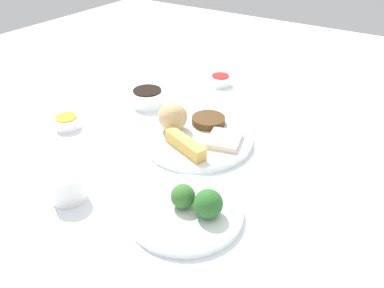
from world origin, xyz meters
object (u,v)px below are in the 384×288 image
(main_plate, at_px, (197,139))
(teacup, at_px, (68,187))
(sauce_ramekin_hot_mustard, at_px, (67,123))
(sauce_ramekin_sweet_and_sour, at_px, (220,81))
(broccoli_plate, at_px, (185,212))
(soy_sauce_bowl, at_px, (148,98))

(main_plate, xyz_separation_m, teacup, (-0.09, -0.30, 0.02))
(main_plate, bearing_deg, teacup, -107.23)
(main_plate, relative_size, sauce_ramekin_hot_mustard, 4.07)
(sauce_ramekin_sweet_and_sour, bearing_deg, sauce_ramekin_hot_mustard, -113.20)
(broccoli_plate, height_order, sauce_ramekin_hot_mustard, sauce_ramekin_hot_mustard)
(main_plate, bearing_deg, sauce_ramekin_sweet_and_sour, 110.67)
(main_plate, height_order, sauce_ramekin_hot_mustard, sauce_ramekin_hot_mustard)
(broccoli_plate, xyz_separation_m, teacup, (-0.21, -0.08, 0.02))
(broccoli_plate, height_order, teacup, teacup)
(broccoli_plate, bearing_deg, sauce_ramekin_hot_mustard, 166.00)
(main_plate, relative_size, soy_sauce_bowl, 2.72)
(broccoli_plate, distance_m, teacup, 0.22)
(soy_sauce_bowl, distance_m, sauce_ramekin_sweet_and_sour, 0.24)
(main_plate, distance_m, soy_sauce_bowl, 0.23)
(soy_sauce_bowl, bearing_deg, broccoli_plate, -43.12)
(soy_sauce_bowl, bearing_deg, sauce_ramekin_hot_mustard, -112.42)
(sauce_ramekin_hot_mustard, height_order, teacup, teacup)
(broccoli_plate, bearing_deg, soy_sauce_bowl, 136.88)
(soy_sauce_bowl, relative_size, sauce_ramekin_hot_mustard, 1.50)
(broccoli_plate, height_order, soy_sauce_bowl, soy_sauce_bowl)
(main_plate, distance_m, teacup, 0.31)
(main_plate, distance_m, sauce_ramekin_hot_mustard, 0.32)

